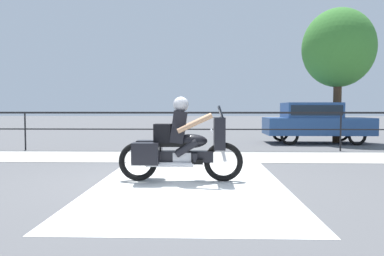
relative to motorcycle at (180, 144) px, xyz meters
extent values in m
plane|color=#565659|center=(-0.27, 0.10, -0.69)|extent=(120.00, 120.00, 0.00)
cube|color=#A8A59E|center=(-0.27, 3.50, -0.68)|extent=(44.00, 2.40, 0.01)
cube|color=silver|center=(0.19, -0.10, -0.69)|extent=(3.34, 6.00, 0.01)
cube|color=black|center=(-0.27, 5.09, 0.53)|extent=(36.00, 0.04, 0.06)
cube|color=black|center=(-0.27, 5.09, 0.00)|extent=(36.00, 0.03, 0.04)
cylinder|color=black|center=(-5.37, 5.09, -0.06)|extent=(0.05, 0.05, 1.25)
cylinder|color=black|center=(-0.27, 5.09, -0.06)|extent=(0.05, 0.05, 1.25)
cylinder|color=black|center=(4.83, 5.09, -0.06)|extent=(0.05, 0.05, 1.25)
torus|color=black|center=(0.81, 0.00, -0.32)|extent=(0.73, 0.11, 0.73)
torus|color=black|center=(-0.79, 0.00, -0.32)|extent=(0.73, 0.11, 0.73)
cube|color=black|center=(0.01, 0.00, -0.22)|extent=(1.21, 0.22, 0.20)
cube|color=silver|center=(0.05, 0.00, -0.27)|extent=(0.34, 0.26, 0.26)
ellipsoid|color=black|center=(0.21, 0.00, 0.06)|extent=(0.62, 0.30, 0.26)
cube|color=black|center=(-0.15, 0.00, 0.00)|extent=(0.70, 0.28, 0.08)
cube|color=black|center=(0.73, 0.00, 0.21)|extent=(0.20, 0.63, 0.59)
cube|color=#1E232B|center=(0.75, 0.00, 0.61)|extent=(0.10, 0.53, 0.24)
cylinder|color=silver|center=(0.59, 0.00, 0.26)|extent=(0.04, 0.70, 0.04)
cylinder|color=silver|center=(-0.18, -0.16, -0.35)|extent=(0.88, 0.09, 0.09)
cube|color=black|center=(-0.61, -0.24, -0.15)|extent=(0.48, 0.28, 0.40)
cube|color=black|center=(-0.61, 0.24, -0.15)|extent=(0.48, 0.28, 0.40)
cylinder|color=silver|center=(0.78, 0.00, -0.05)|extent=(0.18, 0.06, 0.54)
cube|color=black|center=(-0.02, 0.00, 0.33)|extent=(0.32, 0.36, 0.62)
sphere|color=tan|center=(0.02, 0.00, 0.73)|extent=(0.23, 0.23, 0.23)
sphere|color=#B7B7BC|center=(0.02, 0.00, 0.75)|extent=(0.29, 0.29, 0.29)
cylinder|color=black|center=(0.13, -0.15, -0.06)|extent=(0.44, 0.13, 0.34)
cylinder|color=black|center=(0.28, -0.15, -0.22)|extent=(0.11, 0.11, 0.16)
cube|color=black|center=(0.33, -0.15, -0.30)|extent=(0.20, 0.10, 0.09)
cylinder|color=black|center=(0.13, 0.15, -0.06)|extent=(0.44, 0.13, 0.34)
cylinder|color=black|center=(0.28, 0.15, -0.22)|extent=(0.11, 0.11, 0.16)
cube|color=black|center=(0.33, 0.15, -0.30)|extent=(0.20, 0.10, 0.09)
cylinder|color=tan|center=(0.29, -0.30, 0.41)|extent=(0.65, 0.09, 0.37)
cylinder|color=tan|center=(0.29, 0.30, 0.41)|extent=(0.65, 0.09, 0.37)
cube|color=black|center=(-0.32, 0.00, 0.21)|extent=(0.32, 0.32, 0.35)
cube|color=#284C84|center=(4.89, 7.79, -0.02)|extent=(3.99, 1.78, 0.66)
cube|color=#284C84|center=(4.65, 7.79, 0.60)|extent=(2.08, 1.56, 0.58)
cube|color=#19232D|center=(5.67, 7.79, 0.60)|extent=(0.04, 1.39, 0.47)
cube|color=#19232D|center=(4.65, 7.79, 0.60)|extent=(1.91, 1.60, 0.38)
torus|color=black|center=(6.12, 6.98, -0.35)|extent=(0.69, 0.11, 0.69)
torus|color=black|center=(6.12, 8.61, -0.35)|extent=(0.69, 0.11, 0.69)
torus|color=black|center=(3.65, 6.98, -0.35)|extent=(0.69, 0.11, 0.69)
torus|color=black|center=(3.65, 8.61, -0.35)|extent=(0.69, 0.11, 0.69)
cylinder|color=#473323|center=(5.79, 8.16, 0.61)|extent=(0.32, 0.32, 2.60)
ellipsoid|color=#3D7F33|center=(5.79, 8.16, 3.07)|extent=(2.82, 2.82, 3.10)
camera|label=1|loc=(0.43, -6.93, 0.67)|focal=35.00mm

